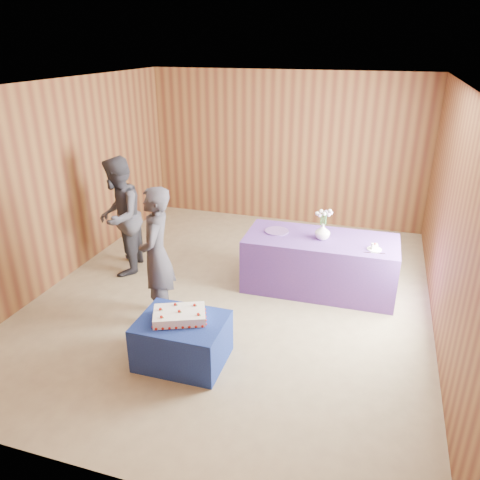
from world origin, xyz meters
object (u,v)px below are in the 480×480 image
at_px(vase, 323,232).
at_px(guest_left, 156,255).
at_px(serving_table, 320,263).
at_px(sheet_cake, 179,315).
at_px(cake_table, 182,341).
at_px(guest_right, 119,217).

relative_size(vase, guest_left, 0.12).
distance_m(serving_table, guest_left, 2.23).
bearing_deg(sheet_cake, cake_table, -59.74).
relative_size(sheet_cake, vase, 3.14).
height_order(cake_table, vase, vase).
height_order(vase, guest_left, guest_left).
relative_size(cake_table, sheet_cake, 1.38).
relative_size(cake_table, guest_right, 0.53).
distance_m(cake_table, vase, 2.37).
bearing_deg(serving_table, guest_right, -174.30).
height_order(cake_table, guest_right, guest_right).
bearing_deg(sheet_cake, guest_left, 106.76).
relative_size(vase, guest_right, 0.12).
bearing_deg(cake_table, sheet_cake, 143.18).
bearing_deg(cake_table, vase, 59.63).
bearing_deg(guest_left, sheet_cake, 24.50).
distance_m(vase, guest_right, 2.84).
bearing_deg(serving_table, sheet_cake, -121.01).
height_order(sheet_cake, vase, vase).
relative_size(guest_left, guest_right, 0.97).
bearing_deg(guest_left, serving_table, 110.70).
bearing_deg(vase, guest_left, -144.61).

